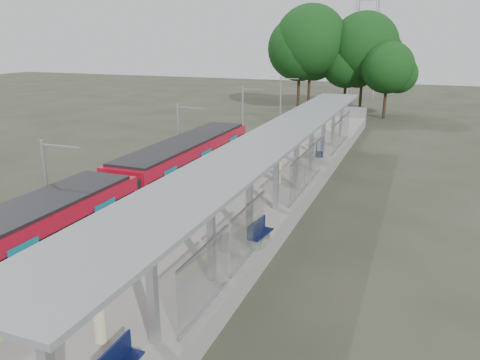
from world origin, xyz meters
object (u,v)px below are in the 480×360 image
at_px(info_pillar_far, 277,169).
at_px(bench_far, 318,153).
at_px(info_pillar_near, 99,319).
at_px(train, 118,201).
at_px(bench_mid, 259,232).
at_px(litter_bin, 224,241).

bearing_deg(info_pillar_far, bench_far, 72.42).
xyz_separation_m(info_pillar_near, info_pillar_far, (0.27, 16.94, 0.13)).
height_order(train, bench_far, train).
distance_m(bench_mid, bench_far, 14.98).
xyz_separation_m(info_pillar_near, litter_bin, (0.98, 6.93, -0.32)).
distance_m(train, bench_far, 16.35).
bearing_deg(bench_mid, train, -171.15).
height_order(info_pillar_near, info_pillar_far, info_pillar_far).
height_order(info_pillar_far, litter_bin, info_pillar_far).
bearing_deg(litter_bin, info_pillar_far, 94.06).
height_order(train, bench_mid, train).
height_order(bench_mid, info_pillar_near, info_pillar_near).
distance_m(train, bench_mid, 7.12).
bearing_deg(train, bench_mid, 0.36).
relative_size(train, info_pillar_near, 16.20).
relative_size(bench_far, litter_bin, 2.05).
bearing_deg(info_pillar_near, bench_mid, 94.12).
distance_m(bench_far, info_pillar_near, 23.08).
relative_size(train, bench_far, 15.91).
bearing_deg(train, info_pillar_far, 59.48).
bearing_deg(litter_bin, info_pillar_near, -98.08).
relative_size(train, litter_bin, 32.63).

